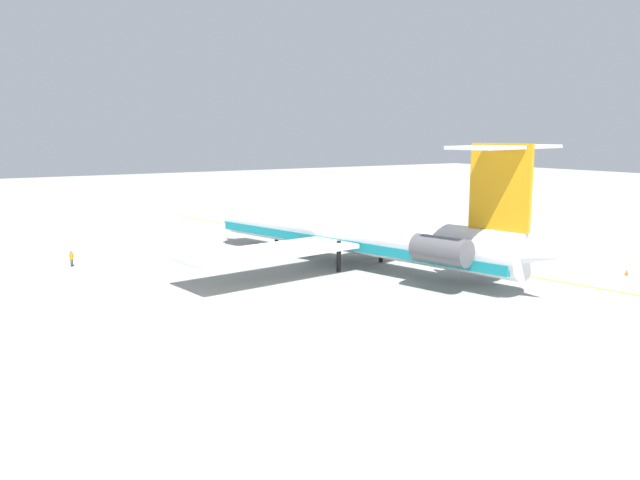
# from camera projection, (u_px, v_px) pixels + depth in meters

# --- Properties ---
(ground) EXTENTS (335.69, 335.69, 0.00)m
(ground) POSITION_uv_depth(u_px,v_px,m) (439.00, 256.00, 73.41)
(ground) COLOR #9E9E99
(main_jetliner) EXTENTS (44.74, 39.90, 13.14)m
(main_jetliner) POSITION_uv_depth(u_px,v_px,m) (360.00, 233.00, 66.88)
(main_jetliner) COLOR silver
(main_jetliner) RESTS_ON ground
(ground_crew_near_nose) EXTENTS (0.35, 0.28, 1.65)m
(ground_crew_near_nose) POSITION_uv_depth(u_px,v_px,m) (304.00, 222.00, 94.41)
(ground_crew_near_nose) COLOR black
(ground_crew_near_nose) RESTS_ON ground
(ground_crew_near_tail) EXTENTS (0.27, 0.43, 1.69)m
(ground_crew_near_tail) POSITION_uv_depth(u_px,v_px,m) (71.00, 257.00, 67.32)
(ground_crew_near_tail) COLOR black
(ground_crew_near_tail) RESTS_ON ground
(safety_cone_nose) EXTENTS (0.40, 0.40, 0.55)m
(safety_cone_nose) POSITION_uv_depth(u_px,v_px,m) (627.00, 273.00, 63.34)
(safety_cone_nose) COLOR #EA590F
(safety_cone_nose) RESTS_ON ground
(taxiway_centreline) EXTENTS (101.23, 20.18, 0.01)m
(taxiway_centreline) POSITION_uv_depth(u_px,v_px,m) (414.00, 256.00, 73.05)
(taxiway_centreline) COLOR gold
(taxiway_centreline) RESTS_ON ground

